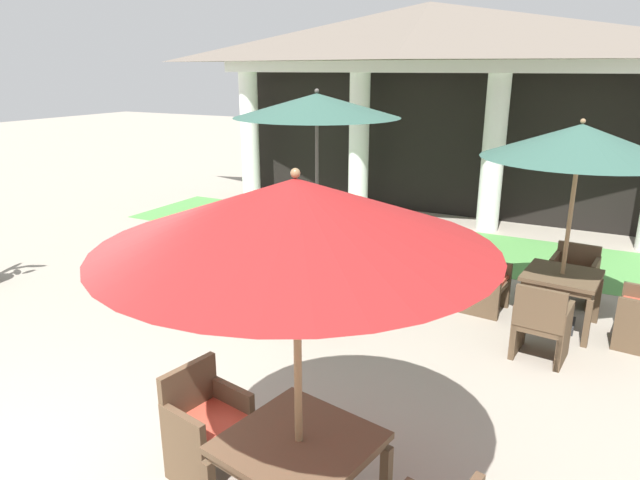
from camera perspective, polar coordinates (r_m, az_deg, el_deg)
background_pavilion at (r=12.12m, az=11.00°, el=17.82°), size 9.93×2.63×4.43m
lawn_strip at (r=11.04m, az=7.52°, el=0.14°), size 11.73×2.40×0.01m
patio_table_near_foreground at (r=4.16m, az=-2.15°, el=-20.68°), size 1.11×1.11×0.74m
patio_umbrella_near_foreground at (r=3.40m, az=-2.46°, el=2.41°), size 2.48×2.48×2.63m
patio_chair_near_foreground_west at (r=4.87m, az=-11.51°, el=-17.94°), size 0.59×0.65×0.90m
patio_table_mid_left at (r=8.05m, az=-0.30°, el=-1.39°), size 1.01×1.01×0.74m
patio_umbrella_mid_left at (r=7.65m, az=-0.32°, el=13.29°), size 2.24×2.24×2.93m
patio_chair_mid_left_south at (r=7.24m, az=-3.25°, el=-5.40°), size 0.63×0.56×0.91m
patio_chair_mid_left_north at (r=9.03m, az=2.06°, el=-0.88°), size 0.63×0.60×0.87m
patio_table_mid_right at (r=7.71m, az=23.30°, el=-3.86°), size 0.95×0.95×0.72m
patio_umbrella_mid_right at (r=7.32m, az=24.89°, el=8.90°), size 2.25×2.25×2.63m
patio_chair_mid_right_south at (r=6.87m, az=21.54°, el=-8.01°), size 0.61×0.58×0.92m
patio_chair_mid_right_west at (r=7.98m, az=16.13°, el=-4.14°), size 0.62×0.62×0.83m
patio_chair_mid_right_north at (r=8.71m, az=24.34°, el=-3.24°), size 0.64×0.59×0.80m
terracotta_urn at (r=10.03m, az=-1.26°, el=-0.44°), size 0.31×0.31×0.42m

